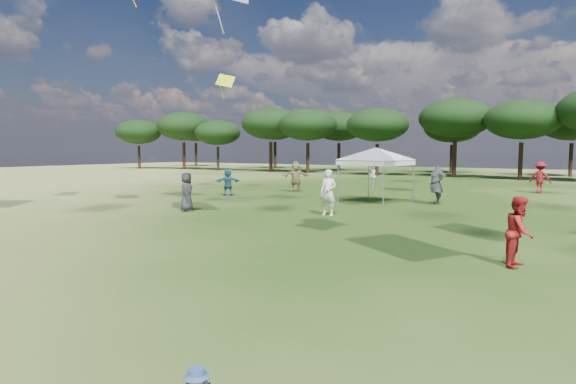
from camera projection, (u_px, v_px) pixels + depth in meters
name	position (u px, v px, depth m)	size (l,w,h in m)	color
tent_left	(376.00, 150.00, 23.43)	(5.52, 5.52, 3.01)	gray
festival_crowd	(480.00, 186.00, 22.67)	(29.32, 23.77, 1.91)	olive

